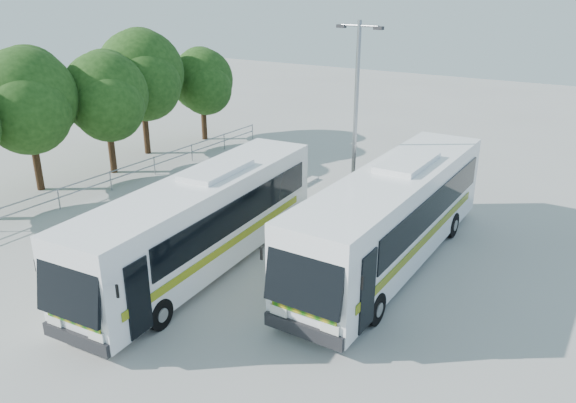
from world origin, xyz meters
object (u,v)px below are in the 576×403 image
Objects in this scene: tree_far_e at (203,80)px; lamppost at (356,118)px; coach_main at (202,221)px; tree_far_b at (27,99)px; tree_far_c at (106,95)px; tree_far_d at (142,73)px; coach_adjacent at (393,215)px.

tree_far_e is 16.57m from lamppost.
coach_main is at bearing -105.12° from lamppost.
lamppost is (15.02, 4.36, 0.03)m from tree_far_b.
tree_far_d reaches higher than tree_far_c.
coach_adjacent is (17.82, 1.90, -2.65)m from tree_far_b.
coach_adjacent is (18.12, -5.70, -2.90)m from tree_far_d.
coach_adjacent is (16.93, -2.00, -2.34)m from tree_far_c.
coach_main is (11.94, -14.15, -2.06)m from tree_far_e.
tree_far_e is 20.30m from coach_adjacent.
tree_far_e is at bearing 81.37° from tree_far_d.
tree_far_b is 1.07× the size of tree_far_c.
tree_far_e reaches higher than coach_main.
coach_adjacent is at bearing 6.08° from tree_far_b.
tree_far_e is at bearing 88.17° from tree_far_b.
coach_main is at bearing -144.30° from coach_adjacent.
coach_adjacent is at bearing -17.47° from tree_far_d.
tree_far_e is at bearing 159.76° from lamppost.
coach_main is at bearing -49.83° from tree_far_e.
tree_far_c is 0.53× the size of coach_main.
tree_far_e is (0.68, 4.50, -0.93)m from tree_far_d.
tree_far_b is 7.61m from tree_far_d.
tree_far_b reaches higher than coach_main.
tree_far_b is at bearing 166.02° from coach_main.
coach_main is 0.96× the size of coach_adjacent.
tree_far_d is at bearing 92.23° from tree_far_b.
tree_far_b is at bearing -102.91° from tree_far_c.
tree_far_b is 0.57× the size of coach_main.
coach_adjacent is (17.44, -10.20, -1.97)m from tree_far_e.
coach_adjacent is at bearing -30.33° from tree_far_e.
tree_far_b is 12.80m from coach_main.
tree_far_c is 3.93m from tree_far_d.
coach_main is (12.62, -9.65, -2.99)m from tree_far_d.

